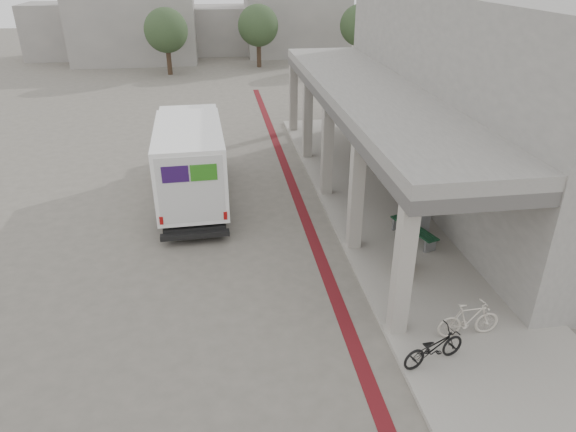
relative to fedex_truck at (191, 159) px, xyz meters
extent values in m
plane|color=#625D54|center=(2.79, -4.80, -1.60)|extent=(120.00, 120.00, 0.00)
cube|color=#5D1218|center=(3.79, -2.80, -1.59)|extent=(0.35, 40.00, 0.01)
cube|color=gray|center=(6.79, -4.80, -1.54)|extent=(4.40, 28.00, 0.12)
cube|color=gray|center=(10.14, -0.30, 1.90)|extent=(4.30, 17.00, 7.00)
cube|color=#54524F|center=(6.39, -0.30, 1.90)|extent=(3.40, 16.90, 0.35)
cube|color=gray|center=(6.39, -0.30, 2.25)|extent=(3.40, 16.90, 0.35)
cube|color=gray|center=(-5.21, 29.20, 1.15)|extent=(10.00, 6.00, 5.50)
cube|color=gray|center=(1.79, 33.20, 0.40)|extent=(8.00, 6.00, 4.00)
cube|color=gray|center=(8.79, 31.20, 1.65)|extent=(9.00, 6.00, 6.50)
cube|color=gray|center=(-11.21, 32.20, 0.65)|extent=(7.00, 5.00, 4.50)
cylinder|color=#38281C|center=(-2.21, 23.20, -0.40)|extent=(0.36, 0.36, 2.40)
sphere|color=#2C4226|center=(-2.21, 23.20, 1.60)|extent=(3.20, 3.20, 3.20)
cylinder|color=#38281C|center=(4.79, 25.20, -0.40)|extent=(0.36, 0.36, 2.40)
sphere|color=#2C4226|center=(4.79, 25.20, 1.60)|extent=(3.20, 3.20, 3.20)
cylinder|color=#38281C|center=(12.79, 24.20, -0.40)|extent=(0.36, 0.36, 2.40)
sphere|color=#2C4226|center=(12.79, 24.20, 1.60)|extent=(3.20, 3.20, 3.20)
cube|color=black|center=(0.00, -0.03, -1.23)|extent=(2.14, 6.51, 0.28)
cube|color=white|center=(0.03, -0.86, 0.20)|extent=(2.36, 4.86, 2.40)
cube|color=white|center=(-0.07, 2.32, 0.06)|extent=(2.27, 1.82, 2.12)
cube|color=white|center=(-0.10, 3.28, -0.72)|extent=(2.04, 0.62, 0.74)
cube|color=black|center=(-0.09, 3.05, 0.57)|extent=(2.04, 0.51, 0.97)
cube|color=black|center=(0.11, -3.35, -1.27)|extent=(2.13, 0.30, 0.17)
cube|color=#2B104D|center=(-1.10, -0.25, 0.62)|extent=(0.06, 1.29, 0.69)
cube|color=#2C7C1B|center=(-1.06, -1.63, 0.62)|extent=(0.06, 1.29, 0.69)
cube|color=#2B104D|center=(-0.31, -3.30, 0.75)|extent=(0.78, 0.05, 0.51)
cube|color=#2C7C1B|center=(0.52, -3.27, 0.75)|extent=(0.78, 0.05, 0.51)
cylinder|color=black|center=(-1.04, 2.33, -1.18)|extent=(0.28, 0.84, 0.83)
cylinder|color=black|center=(0.89, 2.39, -1.18)|extent=(0.28, 0.84, 0.83)
cylinder|color=black|center=(-0.91, -1.90, -1.18)|extent=(0.28, 0.84, 0.83)
cylinder|color=black|center=(1.03, -1.84, -1.18)|extent=(0.28, 0.84, 0.83)
cube|color=gray|center=(7.06, -5.01, -1.28)|extent=(0.41, 0.20, 0.40)
cube|color=gray|center=(6.58, -3.50, -1.28)|extent=(0.41, 0.20, 0.40)
cube|color=#123720|center=(6.68, -4.30, -1.06)|extent=(0.69, 1.84, 0.05)
cube|color=#123720|center=(6.82, -4.26, -1.06)|extent=(0.69, 1.84, 0.05)
cube|color=#123720|center=(6.96, -4.21, -1.06)|extent=(0.69, 1.84, 0.05)
cylinder|color=gray|center=(5.73, -6.24, -1.28)|extent=(0.40, 0.40, 0.40)
sphere|color=gray|center=(5.73, -6.24, -1.08)|extent=(0.40, 0.40, 0.40)
cylinder|color=tan|center=(6.05, -5.78, -1.27)|extent=(0.41, 0.41, 0.41)
sphere|color=tan|center=(6.05, -5.78, -1.07)|extent=(0.41, 0.41, 0.41)
cube|color=gray|center=(7.09, -3.88, -0.94)|extent=(0.55, 0.69, 1.08)
imported|color=black|center=(5.29, -9.50, -1.07)|extent=(1.64, 0.97, 0.81)
imported|color=beige|center=(6.43, -8.77, -1.02)|extent=(1.52, 0.47, 0.91)
camera|label=1|loc=(0.95, -17.52, 6.42)|focal=32.00mm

